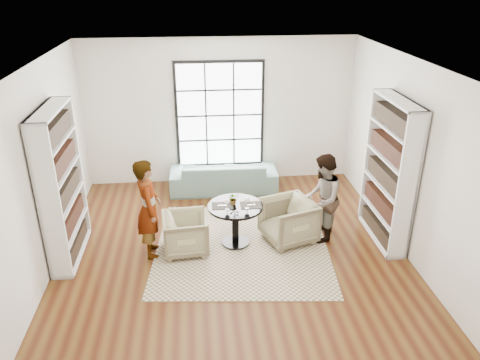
{
  "coord_description": "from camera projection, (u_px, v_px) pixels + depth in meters",
  "views": [
    {
      "loc": [
        -0.53,
        -6.31,
        4.18
      ],
      "look_at": [
        0.16,
        0.4,
        1.13
      ],
      "focal_mm": 35.0,
      "sensor_mm": 36.0,
      "label": 1
    }
  ],
  "objects": [
    {
      "name": "sofa",
      "position": [
        223.0,
        176.0,
        9.59
      ],
      "size": [
        2.19,
        0.9,
        0.63
      ],
      "primitive_type": "imported",
      "rotation": [
        0.0,
        0.0,
        3.12
      ],
      "color": "slate",
      "rests_on": "ground"
    },
    {
      "name": "wine_glass_left",
      "position": [
        227.0,
        202.0,
        7.32
      ],
      "size": [
        0.08,
        0.08,
        0.18
      ],
      "color": "silver",
      "rests_on": "pedestal_table"
    },
    {
      "name": "armchair_right",
      "position": [
        288.0,
        221.0,
        7.76
      ],
      "size": [
        1.0,
        0.99,
        0.73
      ],
      "primitive_type": "imported",
      "rotation": [
        0.0,
        0.0,
        -1.25
      ],
      "color": "tan",
      "rests_on": "ground"
    },
    {
      "name": "cutlery_right",
      "position": [
        251.0,
        205.0,
        7.51
      ],
      "size": [
        0.15,
        0.22,
        0.01
      ],
      "primitive_type": null,
      "rotation": [
        0.0,
        0.0,
        -0.02
      ],
      "color": "silver",
      "rests_on": "placemat_right"
    },
    {
      "name": "flower_centerpiece",
      "position": [
        233.0,
        199.0,
        7.51
      ],
      "size": [
        0.2,
        0.19,
        0.2
      ],
      "primitive_type": "imported",
      "rotation": [
        0.0,
        0.0,
        0.19
      ],
      "color": "gray",
      "rests_on": "pedestal_table"
    },
    {
      "name": "ground",
      "position": [
        233.0,
        255.0,
        7.49
      ],
      "size": [
        6.0,
        6.0,
        0.0
      ],
      "primitive_type": "plane",
      "color": "#573714"
    },
    {
      "name": "armchair_left",
      "position": [
        186.0,
        234.0,
        7.47
      ],
      "size": [
        0.77,
        0.75,
        0.65
      ],
      "primitive_type": "imported",
      "rotation": [
        0.0,
        0.0,
        1.66
      ],
      "color": "tan",
      "rests_on": "ground"
    },
    {
      "name": "person_right",
      "position": [
        322.0,
        198.0,
        7.65
      ],
      "size": [
        0.79,
        0.88,
        1.51
      ],
      "primitive_type": "imported",
      "rotation": [
        0.0,
        0.0,
        -1.92
      ],
      "color": "gray",
      "rests_on": "ground"
    },
    {
      "name": "cutlery_left",
      "position": [
        222.0,
        205.0,
        7.49
      ],
      "size": [
        0.15,
        0.22,
        0.01
      ],
      "primitive_type": null,
      "rotation": [
        0.0,
        0.0,
        -0.02
      ],
      "color": "silver",
      "rests_on": "placemat_left"
    },
    {
      "name": "person_left",
      "position": [
        149.0,
        208.0,
        7.22
      ],
      "size": [
        0.46,
        0.64,
        1.61
      ],
      "primitive_type": "imported",
      "rotation": [
        0.0,
        0.0,
        1.71
      ],
      "color": "gray",
      "rests_on": "ground"
    },
    {
      "name": "rug",
      "position": [
        242.0,
        247.0,
        7.7
      ],
      "size": [
        3.05,
        3.05,
        0.01
      ],
      "primitive_type": "cube",
      "rotation": [
        0.0,
        0.0,
        -0.1
      ],
      "color": "beige",
      "rests_on": "ground"
    },
    {
      "name": "pedestal_table",
      "position": [
        235.0,
        216.0,
        7.59
      ],
      "size": [
        0.89,
        0.89,
        0.71
      ],
      "rotation": [
        0.0,
        0.0,
        -0.02
      ],
      "color": "black",
      "rests_on": "ground"
    },
    {
      "name": "placemat_right",
      "position": [
        251.0,
        205.0,
        7.51
      ],
      "size": [
        0.35,
        0.27,
        0.01
      ],
      "primitive_type": "cube",
      "rotation": [
        0.0,
        0.0,
        -0.02
      ],
      "color": "#282523",
      "rests_on": "pedestal_table"
    },
    {
      "name": "room_shell",
      "position": [
        229.0,
        170.0,
        7.47
      ],
      "size": [
        6.0,
        6.01,
        6.0
      ],
      "color": "silver",
      "rests_on": "ground"
    },
    {
      "name": "placemat_left",
      "position": [
        222.0,
        206.0,
        7.49
      ],
      "size": [
        0.35,
        0.27,
        0.01
      ],
      "primitive_type": "cube",
      "rotation": [
        0.0,
        0.0,
        -0.02
      ],
      "color": "#282523",
      "rests_on": "pedestal_table"
    },
    {
      "name": "wine_glass_right",
      "position": [
        247.0,
        201.0,
        7.36
      ],
      "size": [
        0.09,
        0.09,
        0.19
      ],
      "color": "silver",
      "rests_on": "pedestal_table"
    }
  ]
}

